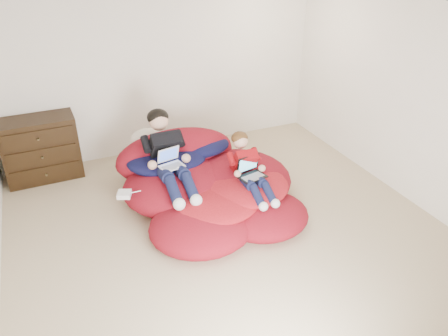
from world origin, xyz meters
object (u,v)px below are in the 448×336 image
beanbag_pile (208,184)px  laptop_white (170,161)px  older_boy (167,152)px  laptop_black (251,171)px  dresser (41,149)px  younger_boy (248,165)px

beanbag_pile → laptop_white: laptop_white is taller
older_boy → laptop_white: bearing=-90.0°
laptop_white → beanbag_pile: bearing=-14.0°
laptop_white → older_boy: bearing=90.0°
beanbag_pile → laptop_black: 0.65m
beanbag_pile → older_boy: older_boy is taller
older_boy → laptop_black: size_ratio=3.54×
dresser → older_boy: bearing=-41.4°
dresser → older_boy: (1.47, -1.30, 0.26)m
older_boy → laptop_white: (0.00, -0.11, -0.08)m
older_boy → younger_boy: older_boy is taller
dresser → laptop_white: dresser is taller
dresser → laptop_black: 3.03m
dresser → laptop_black: dresser is taller
laptop_black → younger_boy: bearing=90.0°
older_boy → beanbag_pile: bearing=-26.6°
older_boy → laptop_black: 1.08m
younger_boy → older_boy: bearing=148.2°
beanbag_pile → laptop_black: bearing=-42.4°
younger_boy → laptop_white: 0.97m
dresser → laptop_white: bearing=-43.8°
younger_boy → laptop_white: younger_boy is taller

